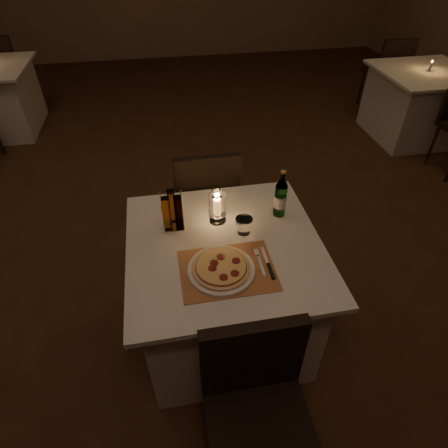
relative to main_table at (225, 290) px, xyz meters
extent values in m
cube|color=#432615|center=(-0.13, 0.78, -0.38)|extent=(8.00, 10.00, 0.02)
cube|color=silver|center=(0.00, 0.00, -0.02)|extent=(0.88, 0.88, 0.71)
cube|color=silver|center=(0.00, 0.00, 0.35)|extent=(1.00, 1.00, 0.03)
cube|color=black|center=(0.00, -0.80, 0.09)|extent=(0.42, 0.42, 0.05)
cube|color=black|center=(0.00, -0.61, 0.32)|extent=(0.42, 0.05, 0.42)
cylinder|color=black|center=(-0.17, -0.63, -0.15)|extent=(0.03, 0.03, 0.44)
cylinder|color=black|center=(0.17, -0.63, -0.15)|extent=(0.03, 0.03, 0.44)
cube|color=black|center=(0.00, 0.80, 0.09)|extent=(0.42, 0.42, 0.05)
cube|color=black|center=(0.00, 0.61, 0.32)|extent=(0.42, 0.05, 0.42)
cylinder|color=black|center=(0.17, 0.97, -0.15)|extent=(0.03, 0.03, 0.44)
cylinder|color=black|center=(-0.17, 0.97, -0.15)|extent=(0.03, 0.03, 0.44)
cylinder|color=black|center=(0.17, 0.63, -0.15)|extent=(0.03, 0.03, 0.44)
cylinder|color=black|center=(-0.17, 0.63, -0.15)|extent=(0.03, 0.03, 0.44)
cube|color=#B06B3D|center=(-0.02, -0.18, 0.37)|extent=(0.45, 0.34, 0.00)
cylinder|color=white|center=(-0.05, -0.18, 0.38)|extent=(0.32, 0.32, 0.01)
cylinder|color=#D8B77F|center=(-0.05, -0.18, 0.39)|extent=(0.28, 0.28, 0.01)
cylinder|color=maroon|center=(-0.05, -0.18, 0.40)|extent=(0.24, 0.24, 0.00)
cylinder|color=#EACC7F|center=(-0.05, -0.18, 0.40)|extent=(0.24, 0.24, 0.00)
cylinder|color=maroon|center=(0.03, -0.16, 0.40)|extent=(0.04, 0.04, 0.00)
cylinder|color=maroon|center=(-0.04, -0.12, 0.40)|extent=(0.04, 0.04, 0.00)
cylinder|color=maroon|center=(-0.08, -0.16, 0.40)|extent=(0.04, 0.04, 0.00)
cylinder|color=maroon|center=(-0.09, -0.19, 0.40)|extent=(0.04, 0.04, 0.00)
cylinder|color=maroon|center=(-0.05, -0.25, 0.40)|extent=(0.04, 0.04, 0.00)
cylinder|color=maroon|center=(0.00, -0.24, 0.40)|extent=(0.04, 0.04, 0.00)
cube|color=silver|center=(0.14, -0.18, 0.37)|extent=(0.01, 0.14, 0.00)
cube|color=silver|center=(0.14, -0.09, 0.37)|extent=(0.02, 0.05, 0.00)
cube|color=black|center=(0.18, -0.23, 0.38)|extent=(0.02, 0.10, 0.01)
cube|color=silver|center=(0.18, -0.12, 0.37)|extent=(0.01, 0.12, 0.00)
cylinder|color=#549B53|center=(0.34, 0.19, 0.46)|extent=(0.07, 0.07, 0.19)
cylinder|color=#549B53|center=(0.34, 0.19, 0.62)|extent=(0.02, 0.02, 0.04)
cylinder|color=gold|center=(0.34, 0.19, 0.64)|extent=(0.03, 0.03, 0.01)
cylinder|color=silver|center=(0.34, 0.19, 0.46)|extent=(0.07, 0.07, 0.07)
cylinder|color=white|center=(0.00, 0.20, 0.37)|extent=(0.09, 0.09, 0.01)
cylinder|color=white|center=(0.00, 0.20, 0.39)|extent=(0.02, 0.02, 0.04)
cylinder|color=white|center=(0.00, 0.20, 0.48)|extent=(0.09, 0.09, 0.14)
cylinder|color=white|center=(0.00, 0.20, 0.47)|extent=(0.03, 0.03, 0.10)
ellipsoid|color=orange|center=(0.00, 0.20, 0.53)|extent=(0.02, 0.02, 0.03)
cube|color=white|center=(-0.24, 0.20, 0.37)|extent=(0.12, 0.12, 0.01)
cylinder|color=white|center=(-0.30, 0.15, 0.46)|extent=(0.01, 0.01, 0.18)
cylinder|color=white|center=(-0.19, 0.15, 0.46)|extent=(0.01, 0.01, 0.18)
cylinder|color=white|center=(-0.30, 0.26, 0.46)|extent=(0.01, 0.01, 0.18)
cylinder|color=white|center=(-0.19, 0.26, 0.46)|extent=(0.01, 0.01, 0.18)
cube|color=#BF8C33|center=(-0.27, 0.17, 0.47)|extent=(0.04, 0.04, 0.20)
cube|color=#3F1E14|center=(-0.21, 0.17, 0.47)|extent=(0.04, 0.04, 0.20)
cube|color=#BF8C33|center=(-0.24, 0.23, 0.47)|extent=(0.04, 0.04, 0.20)
cube|color=black|center=(-2.13, 4.04, 0.09)|extent=(0.42, 0.42, 0.05)
cylinder|color=black|center=(-1.96, 4.21, -0.15)|extent=(0.03, 0.03, 0.44)
cylinder|color=black|center=(-2.30, 4.21, -0.15)|extent=(0.03, 0.03, 0.44)
cylinder|color=black|center=(-1.96, 3.87, -0.15)|extent=(0.03, 0.03, 0.44)
cube|color=silver|center=(2.61, 2.24, -0.02)|extent=(0.88, 0.88, 0.71)
cube|color=silver|center=(2.61, 2.24, 0.35)|extent=(1.00, 1.00, 0.03)
cylinder|color=black|center=(2.44, 1.61, -0.15)|extent=(0.03, 0.03, 0.44)
cube|color=black|center=(2.61, 3.04, 0.09)|extent=(0.42, 0.42, 0.05)
cube|color=black|center=(2.61, 2.85, 0.32)|extent=(0.42, 0.05, 0.42)
cylinder|color=black|center=(2.78, 3.21, -0.15)|extent=(0.03, 0.03, 0.44)
cylinder|color=black|center=(2.44, 3.21, -0.15)|extent=(0.03, 0.03, 0.44)
cylinder|color=black|center=(2.78, 2.87, -0.15)|extent=(0.03, 0.03, 0.44)
cylinder|color=black|center=(2.44, 2.87, -0.15)|extent=(0.03, 0.03, 0.44)
cylinder|color=white|center=(2.61, 2.24, 0.41)|extent=(0.03, 0.03, 0.09)
ellipsoid|color=orange|center=(2.61, 2.24, 0.46)|extent=(0.01, 0.01, 0.02)
camera|label=1|loc=(-0.25, -1.37, 1.69)|focal=30.00mm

